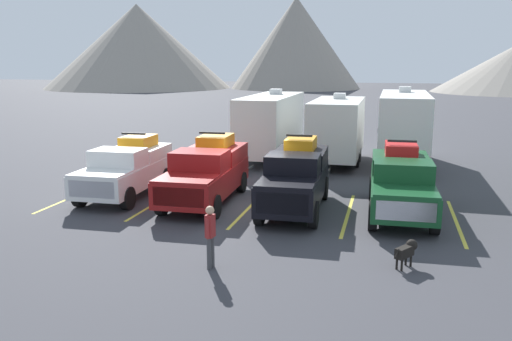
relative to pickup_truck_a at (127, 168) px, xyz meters
name	(u,v)px	position (x,y,z in m)	size (l,w,h in m)	color
ground_plane	(249,207)	(5.25, -0.58, -1.12)	(240.00, 240.00, 0.00)	#38383D
pickup_truck_a	(127,168)	(0.00, 0.00, 0.00)	(2.34, 5.28, 2.45)	white
pickup_truck_b	(207,171)	(3.41, -0.07, 0.06)	(2.37, 5.76, 2.59)	maroon
pickup_truck_c	(296,177)	(6.94, -0.38, 0.10)	(2.23, 5.60, 2.65)	black
pickup_truck_d	(401,182)	(10.65, 0.01, 0.04)	(2.34, 5.73, 2.52)	#144723
lot_stripe_a	(76,195)	(-1.99, -0.58, -1.11)	(0.12, 5.50, 0.01)	gold
lot_stripe_b	(159,201)	(1.63, -0.58, -1.11)	(0.12, 5.50, 0.01)	gold
lot_stripe_c	(249,207)	(5.25, -0.58, -1.11)	(0.12, 5.50, 0.01)	gold
lot_stripe_d	(348,214)	(8.87, -0.58, -1.11)	(0.12, 5.50, 0.01)	gold
lot_stripe_e	(456,222)	(12.50, -0.58, -1.11)	(0.12, 5.50, 0.01)	gold
camper_trailer_a	(271,123)	(3.78, 9.57, 0.88)	(2.35, 9.12, 3.78)	silver
camper_trailer_b	(337,127)	(7.48, 8.88, 0.81)	(2.51, 7.45, 3.65)	silver
camper_trailer_c	(403,125)	(10.83, 9.04, 1.00)	(2.38, 9.02, 4.02)	white
person_a	(210,233)	(5.79, -6.48, -0.15)	(0.23, 0.37, 1.68)	#3F3F42
dog	(407,250)	(10.77, -5.14, -0.65)	(0.60, 0.80, 0.71)	black
mountain_ridge	(303,51)	(-6.71, 84.35, 6.11)	(130.16, 43.15, 17.70)	gray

